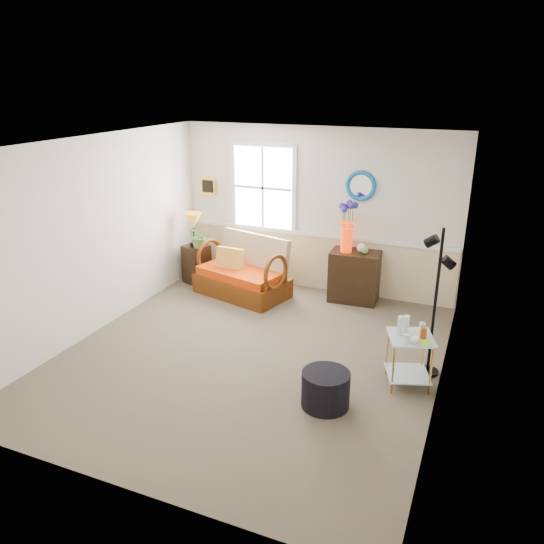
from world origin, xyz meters
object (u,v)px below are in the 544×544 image
at_px(lamp_stand, 197,264).
at_px(ottoman, 326,389).
at_px(cabinet, 354,276).
at_px(floor_lamp, 435,304).
at_px(loveseat, 242,267).
at_px(side_table, 409,361).

xyz_separation_m(lamp_stand, ottoman, (3.09, -2.64, -0.13)).
distance_m(lamp_stand, ottoman, 4.07).
xyz_separation_m(cabinet, floor_lamp, (1.36, -1.78, 0.49)).
height_order(loveseat, side_table, loveseat).
bearing_deg(lamp_stand, side_table, -26.32).
height_order(lamp_stand, floor_lamp, floor_lamp).
height_order(side_table, ottoman, side_table).
relative_size(side_table, ottoman, 1.18).
bearing_deg(ottoman, loveseat, 131.41).
height_order(loveseat, floor_lamp, floor_lamp).
relative_size(lamp_stand, floor_lamp, 0.37).
distance_m(loveseat, cabinet, 1.76).
xyz_separation_m(lamp_stand, floor_lamp, (4.01, -1.53, 0.56)).
distance_m(loveseat, floor_lamp, 3.36).
bearing_deg(lamp_stand, floor_lamp, -20.93).
bearing_deg(ottoman, floor_lamp, 50.43).
bearing_deg(side_table, lamp_stand, 153.68).
xyz_separation_m(loveseat, side_table, (2.88, -1.68, -0.16)).
distance_m(cabinet, ottoman, 2.94).
xyz_separation_m(lamp_stand, cabinet, (2.65, 0.25, 0.07)).
xyz_separation_m(loveseat, lamp_stand, (-0.95, 0.21, -0.14)).
relative_size(loveseat, lamp_stand, 2.21).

